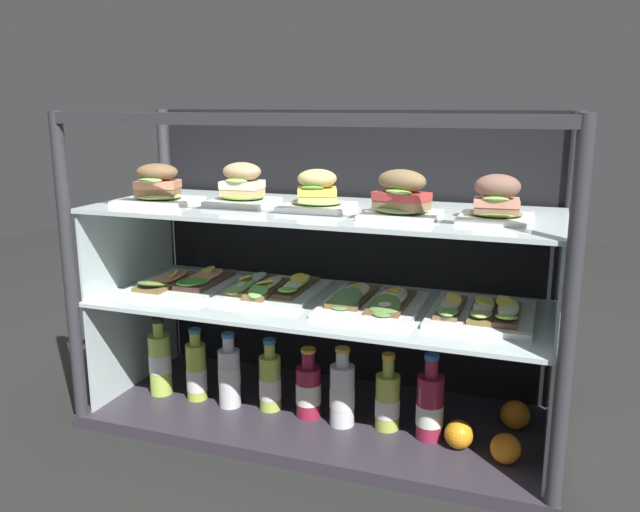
{
  "coord_description": "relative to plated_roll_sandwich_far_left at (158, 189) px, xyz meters",
  "views": [
    {
      "loc": [
        0.59,
        -1.65,
        0.91
      ],
      "look_at": [
        0.0,
        0.0,
        0.5
      ],
      "focal_mm": 36.64,
      "sensor_mm": 36.0,
      "label": 1
    }
  ],
  "objects": [
    {
      "name": "juice_bottle_front_second",
      "position": [
        0.32,
        0.04,
        -0.56
      ],
      "size": [
        0.06,
        0.06,
        0.22
      ],
      "color": "#B4CB50",
      "rests_on": "case_base_deck"
    },
    {
      "name": "juice_bottle_back_left",
      "position": [
        0.44,
        0.03,
        -0.56
      ],
      "size": [
        0.07,
        0.07,
        0.2
      ],
      "color": "maroon",
      "rests_on": "case_base_deck"
    },
    {
      "name": "orange_fruit_beside_bottles",
      "position": [
        1.0,
        -0.04,
        -0.6
      ],
      "size": [
        0.08,
        0.08,
        0.08
      ],
      "primitive_type": "sphere",
      "color": "orange",
      "rests_on": "case_base_deck"
    },
    {
      "name": "juice_bottle_back_center",
      "position": [
        0.67,
        0.04,
        -0.56
      ],
      "size": [
        0.07,
        0.07,
        0.22
      ],
      "color": "#B7C94E",
      "rests_on": "case_base_deck"
    },
    {
      "name": "shelf_lower_glass",
      "position": [
        0.47,
        0.07,
        -0.31
      ],
      "size": [
        1.27,
        0.48,
        0.01
      ],
      "primitive_type": "cube",
      "color": "silver",
      "rests_on": "riser_lower_tier"
    },
    {
      "name": "ground_plane",
      "position": [
        0.47,
        0.07,
        -0.69
      ],
      "size": [
        6.0,
        6.0,
        0.02
      ],
      "primitive_type": "cube",
      "color": "black",
      "rests_on": "ground"
    },
    {
      "name": "plated_roll_sandwich_far_left",
      "position": [
        0.0,
        0.0,
        0.0
      ],
      "size": [
        0.2,
        0.2,
        0.11
      ],
      "color": "white",
      "rests_on": "shelf_upper_glass"
    },
    {
      "name": "riser_lower_tier",
      "position": [
        0.47,
        0.07,
        -0.48
      ],
      "size": [
        1.25,
        0.46,
        0.32
      ],
      "color": "silver",
      "rests_on": "case_base_deck"
    },
    {
      "name": "juice_bottle_front_middle",
      "position": [
        -0.04,
        0.02,
        -0.54
      ],
      "size": [
        0.07,
        0.07,
        0.24
      ],
      "color": "#B2D451",
      "rests_on": "case_base_deck"
    },
    {
      "name": "case_frame",
      "position": [
        0.47,
        0.2,
        -0.19
      ],
      "size": [
        1.33,
        0.53,
        0.9
      ],
      "color": "#333338",
      "rests_on": "ground"
    },
    {
      "name": "juice_bottle_back_right",
      "position": [
        0.2,
        0.01,
        -0.55
      ],
      "size": [
        0.07,
        0.07,
        0.23
      ],
      "color": "silver",
      "rests_on": "case_base_deck"
    },
    {
      "name": "juice_bottle_near_post",
      "position": [
        0.08,
        0.02,
        -0.56
      ],
      "size": [
        0.06,
        0.06,
        0.22
      ],
      "color": "#B5C945",
      "rests_on": "case_base_deck"
    },
    {
      "name": "plated_roll_sandwich_mid_right",
      "position": [
        0.7,
        0.0,
        0.01
      ],
      "size": [
        0.18,
        0.18,
        0.12
      ],
      "color": "white",
      "rests_on": "shelf_upper_glass"
    },
    {
      "name": "plated_roll_sandwich_near_left_corner",
      "position": [
        0.93,
        0.03,
        0.0
      ],
      "size": [
        0.17,
        0.17,
        0.11
      ],
      "color": "white",
      "rests_on": "shelf_upper_glass"
    },
    {
      "name": "open_sandwich_tray_mid_right",
      "position": [
        0.31,
        0.09,
        -0.29
      ],
      "size": [
        0.26,
        0.3,
        0.06
      ],
      "color": "white",
      "rests_on": "shelf_lower_glass"
    },
    {
      "name": "shelf_upper_glass",
      "position": [
        0.47,
        0.07,
        -0.05
      ],
      "size": [
        1.27,
        0.48,
        0.01
      ],
      "primitive_type": "cube",
      "color": "silver",
      "rests_on": "riser_upper_tier"
    },
    {
      "name": "riser_upper_tier",
      "position": [
        0.47,
        0.07,
        -0.18
      ],
      "size": [
        1.25,
        0.46,
        0.25
      ],
      "color": "silver",
      "rests_on": "shelf_lower_glass"
    },
    {
      "name": "orange_fruit_near_left_post",
      "position": [
        0.88,
        -0.0,
        -0.6
      ],
      "size": [
        0.07,
        0.07,
        0.07
      ],
      "primitive_type": "sphere",
      "color": "orange",
      "rests_on": "case_base_deck"
    },
    {
      "name": "open_sandwich_tray_center",
      "position": [
        0.03,
        0.06,
        -0.29
      ],
      "size": [
        0.26,
        0.3,
        0.05
      ],
      "color": "white",
      "rests_on": "shelf_lower_glass"
    },
    {
      "name": "juice_bottle_front_left_end",
      "position": [
        0.55,
        0.02,
        -0.55
      ],
      "size": [
        0.07,
        0.07,
        0.23
      ],
      "color": "white",
      "rests_on": "case_base_deck"
    },
    {
      "name": "orange_fruit_rolled_forward",
      "position": [
        1.01,
        0.15,
        -0.6
      ],
      "size": [
        0.08,
        0.08,
        0.08
      ],
      "primitive_type": "sphere",
      "color": "orange",
      "rests_on": "case_base_deck"
    },
    {
      "name": "plated_roll_sandwich_left_of_center",
      "position": [
        0.24,
        0.06,
        0.0
      ],
      "size": [
        0.17,
        0.17,
        0.12
      ],
      "color": "white",
      "rests_on": "shelf_upper_glass"
    },
    {
      "name": "open_sandwich_tray_far_right",
      "position": [
        0.91,
        0.07,
        -0.29
      ],
      "size": [
        0.26,
        0.3,
        0.06
      ],
      "color": "white",
      "rests_on": "shelf_lower_glass"
    },
    {
      "name": "open_sandwich_tray_left_of_center",
      "position": [
        0.62,
        0.06,
        -0.29
      ],
      "size": [
        0.26,
        0.3,
        0.06
      ],
      "color": "white",
      "rests_on": "shelf_lower_glass"
    },
    {
      "name": "case_base_deck",
      "position": [
        0.47,
        0.07,
        -0.66
      ],
      "size": [
        1.33,
        0.53,
        0.04
      ],
      "primitive_type": "cube",
      "color": "#332E38",
      "rests_on": "ground"
    },
    {
      "name": "plated_roll_sandwich_near_right_corner",
      "position": [
        0.47,
        0.04,
        -0.0
      ],
      "size": [
        0.18,
        0.18,
        0.11
      ],
      "color": "white",
      "rests_on": "shelf_upper_glass"
    },
    {
      "name": "juice_bottle_front_fourth",
      "position": [
        0.79,
        0.02,
        -0.55
      ],
      "size": [
        0.07,
        0.07,
        0.24
      ],
      "color": "maroon",
      "rests_on": "case_base_deck"
    }
  ]
}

